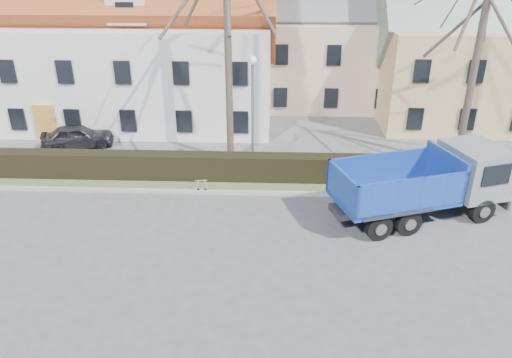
{
  "coord_description": "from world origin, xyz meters",
  "views": [
    {
      "loc": [
        0.36,
        -16.07,
        10.78
      ],
      "look_at": [
        -0.41,
        2.89,
        1.6
      ],
      "focal_mm": 35.0,
      "sensor_mm": 36.0,
      "label": 1
    }
  ],
  "objects_px": {
    "streetlight": "(253,116)",
    "cart_frame": "(197,186)",
    "dump_truck": "(415,185)",
    "parked_car_a": "(78,136)"
  },
  "relations": [
    {
      "from": "streetlight",
      "to": "cart_frame",
      "type": "height_order",
      "value": "streetlight"
    },
    {
      "from": "dump_truck",
      "to": "streetlight",
      "type": "bearing_deg",
      "value": 129.44
    },
    {
      "from": "dump_truck",
      "to": "streetlight",
      "type": "xyz_separation_m",
      "value": [
        -6.94,
        4.3,
        1.46
      ]
    },
    {
      "from": "dump_truck",
      "to": "cart_frame",
      "type": "xyz_separation_m",
      "value": [
        -9.45,
        1.96,
        -1.17
      ]
    },
    {
      "from": "streetlight",
      "to": "parked_car_a",
      "type": "distance_m",
      "value": 10.76
    },
    {
      "from": "dump_truck",
      "to": "streetlight",
      "type": "relative_size",
      "value": 1.28
    },
    {
      "from": "dump_truck",
      "to": "parked_car_a",
      "type": "bearing_deg",
      "value": 138.12
    },
    {
      "from": "cart_frame",
      "to": "streetlight",
      "type": "bearing_deg",
      "value": 43.13
    },
    {
      "from": "streetlight",
      "to": "parked_car_a",
      "type": "relative_size",
      "value": 1.52
    },
    {
      "from": "dump_truck",
      "to": "parked_car_a",
      "type": "height_order",
      "value": "dump_truck"
    }
  ]
}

